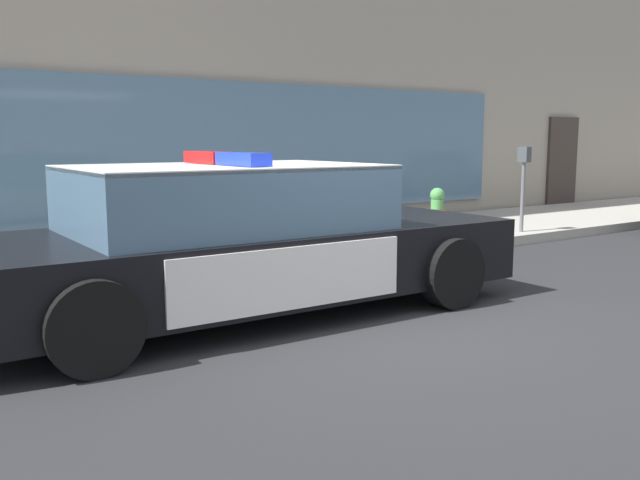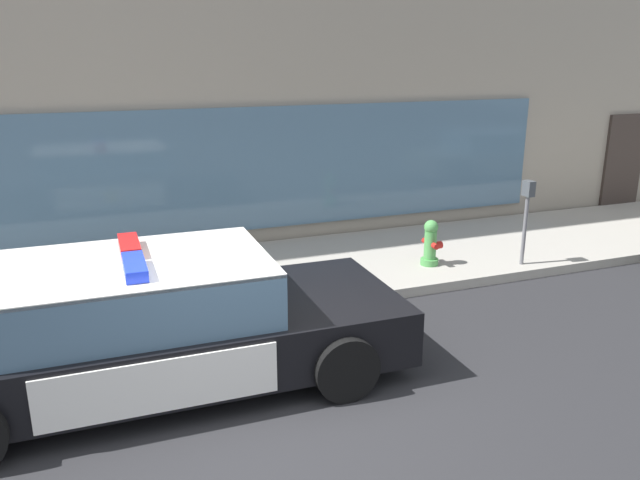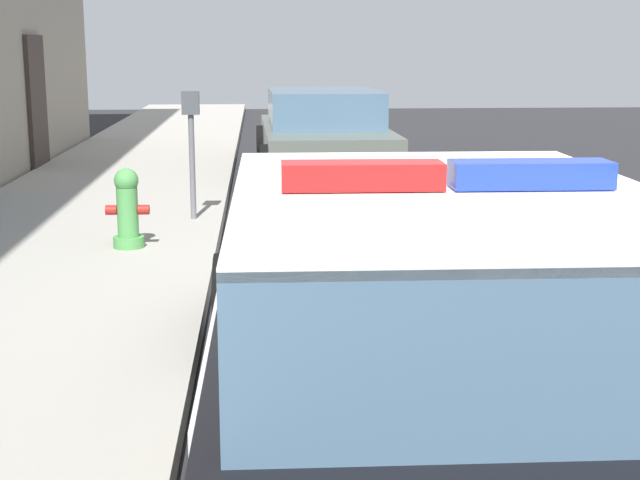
# 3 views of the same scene
# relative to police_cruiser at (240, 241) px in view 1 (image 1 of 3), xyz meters

# --- Properties ---
(ground) EXTENTS (48.00, 48.00, 0.00)m
(ground) POSITION_rel_police_cruiser_xyz_m (0.86, -1.03, -0.68)
(ground) COLOR #262628
(sidewalk) EXTENTS (48.00, 2.93, 0.15)m
(sidewalk) POSITION_rel_police_cruiser_xyz_m (0.86, 2.64, -0.61)
(sidewalk) COLOR #A39E93
(sidewalk) RESTS_ON ground
(police_cruiser) EXTENTS (5.16, 2.21, 1.49)m
(police_cruiser) POSITION_rel_police_cruiser_xyz_m (0.00, 0.00, 0.00)
(police_cruiser) COLOR black
(police_cruiser) RESTS_ON ground
(fire_hydrant) EXTENTS (0.34, 0.39, 0.73)m
(fire_hydrant) POSITION_rel_police_cruiser_xyz_m (4.45, 1.97, -0.18)
(fire_hydrant) COLOR #4C994C
(fire_hydrant) RESTS_ON sidewalk
(parking_meter) EXTENTS (0.12, 0.18, 1.34)m
(parking_meter) POSITION_rel_police_cruiser_xyz_m (5.83, 1.47, 0.40)
(parking_meter) COLOR slate
(parking_meter) RESTS_ON sidewalk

